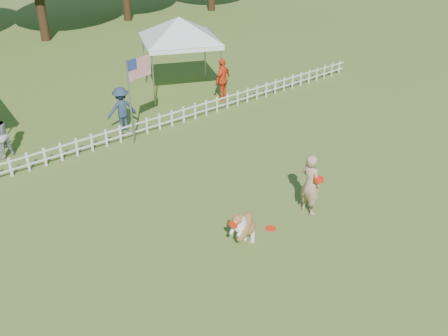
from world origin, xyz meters
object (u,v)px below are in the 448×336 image
at_px(frisbee_on_turf, 271,228).
at_px(spectator_c, 223,80).
at_px(handler, 310,184).
at_px(canopy_tent_right, 181,56).
at_px(flag_pole, 130,103).
at_px(dog, 245,226).
at_px(spectator_b, 122,109).

distance_m(frisbee_on_turf, spectator_c, 8.69).
height_order(frisbee_on_turf, spectator_c, spectator_c).
relative_size(handler, frisbee_on_turf, 6.41).
relative_size(handler, canopy_tent_right, 0.56).
bearing_deg(frisbee_on_turf, flag_pole, 90.99).
distance_m(handler, dog, 2.18).
xyz_separation_m(handler, frisbee_on_turf, (-1.24, 0.07, -0.80)).
xyz_separation_m(handler, spectator_c, (3.33, 7.41, 0.01)).
height_order(spectator_b, spectator_c, spectator_c).
bearing_deg(spectator_b, frisbee_on_turf, 96.55).
height_order(dog, spectator_c, spectator_c).
distance_m(dog, frisbee_on_turf, 1.08).
distance_m(frisbee_on_turf, canopy_tent_right, 10.06).
relative_size(dog, spectator_b, 0.73).
xyz_separation_m(flag_pole, spectator_c, (4.68, 1.18, -0.56)).
bearing_deg(handler, flag_pole, 14.04).
bearing_deg(dog, spectator_b, 58.07).
relative_size(flag_pole, spectator_c, 1.68).
bearing_deg(spectator_c, dog, 33.15).
bearing_deg(frisbee_on_turf, spectator_b, 88.69).
bearing_deg(frisbee_on_turf, handler, -3.31).
height_order(handler, frisbee_on_turf, handler).
xyz_separation_m(frisbee_on_turf, flag_pole, (-0.11, 6.16, 1.37)).
bearing_deg(handler, spectator_c, -22.36).
xyz_separation_m(frisbee_on_turf, spectator_b, (0.17, 7.31, 0.75)).
bearing_deg(spectator_b, dog, 89.44).
bearing_deg(spectator_b, canopy_tent_right, -145.96).
relative_size(dog, frisbee_on_turf, 4.41).
bearing_deg(spectator_c, handler, 45.45).
bearing_deg(dog, spectator_c, 29.97).
height_order(flag_pole, spectator_b, flag_pole).
height_order(handler, dog, handler).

